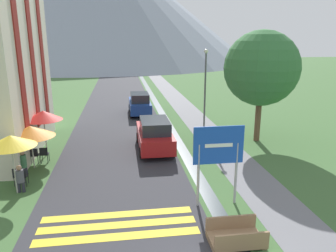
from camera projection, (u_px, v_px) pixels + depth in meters
The scene contains 21 objects.
ground_plane at pixel (149, 115), 27.66m from camera, with size 160.00×160.00×0.00m, color #3D6033.
road at pixel (119, 96), 36.88m from camera, with size 6.40×60.00×0.01m.
footpath at pixel (172, 95), 37.72m from camera, with size 2.20×60.00×0.01m.
drainage_channel at pixel (151, 95), 37.39m from camera, with size 0.60×60.00×0.00m.
crosswalk_marking at pixel (118, 225), 11.37m from camera, with size 5.44×1.84×0.01m.
mountain_distant at pixel (101, 1), 88.85m from camera, with size 81.92×81.92×32.17m.
road_sign at pixel (218, 153), 12.26m from camera, with size 1.93×0.11×3.16m.
footbridge at pixel (236, 236), 10.34m from camera, with size 1.70×1.10×0.65m.
parked_car_near at pixel (155, 134), 18.92m from camera, with size 1.95×4.58×1.82m.
parked_car_far at pixel (140, 104), 27.77m from camera, with size 1.82×4.36×1.82m.
cafe_chair_near_right at pixel (18, 175), 14.27m from camera, with size 0.40×0.40×0.85m.
cafe_chair_near_left at pixel (22, 175), 14.25m from camera, with size 0.40×0.40×0.85m.
cafe_chair_far_left at pixel (34, 154), 16.81m from camera, with size 0.40×0.40×0.85m.
cafe_chair_far_right at pixel (44, 153), 16.95m from camera, with size 0.40×0.40×0.85m.
cafe_umbrella_front_yellow at pixel (11, 141), 13.15m from camera, with size 1.99×1.99×2.53m.
cafe_umbrella_middle_orange at pixel (30, 131), 15.92m from camera, with size 2.33×2.33×2.17m.
cafe_umbrella_rear_red at pixel (43, 115), 17.67m from camera, with size 2.01×2.01×2.52m.
person_seated_near at pixel (20, 177), 13.65m from camera, with size 0.32×0.32×1.21m.
person_seated_far at pixel (23, 162), 15.21m from camera, with size 0.32×0.32×1.27m.
streetlamp at pixel (205, 84), 22.35m from camera, with size 0.28×0.28×5.58m.
tree_by_path at pixel (262, 68), 19.61m from camera, with size 4.52×4.52×6.81m.
Camera 1 is at (-2.22, -6.92, 6.28)m, focal length 35.00 mm.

